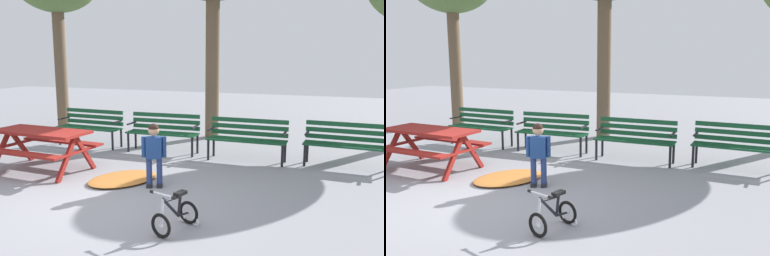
% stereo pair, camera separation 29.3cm
% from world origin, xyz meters
% --- Properties ---
extents(ground, '(36.00, 36.00, 0.00)m').
position_xyz_m(ground, '(0.00, 0.00, 0.00)').
color(ground, gray).
extents(picnic_table, '(1.85, 1.41, 0.79)m').
position_xyz_m(picnic_table, '(-1.89, 1.26, 0.59)').
color(picnic_table, maroon).
rests_on(picnic_table, ground).
extents(park_bench_far_left, '(1.61, 0.49, 0.85)m').
position_xyz_m(park_bench_far_left, '(-2.33, 3.43, 0.51)').
color(park_bench_far_left, '#144728').
rests_on(park_bench_far_left, ground).
extents(park_bench_left, '(1.62, 0.53, 0.85)m').
position_xyz_m(park_bench_left, '(-0.44, 3.45, 0.51)').
color(park_bench_left, '#144728').
rests_on(park_bench_left, ground).
extents(park_bench_right, '(1.60, 0.47, 0.85)m').
position_xyz_m(park_bench_right, '(1.47, 3.39, 0.51)').
color(park_bench_right, '#144728').
rests_on(park_bench_right, ground).
extents(park_bench_far_right, '(1.61, 0.51, 0.85)m').
position_xyz_m(park_bench_far_right, '(3.37, 3.59, 0.51)').
color(park_bench_far_right, '#144728').
rests_on(park_bench_far_right, ground).
extents(child_standing, '(0.38, 0.24, 1.05)m').
position_xyz_m(child_standing, '(0.49, 1.15, 0.62)').
color(child_standing, navy).
rests_on(child_standing, ground).
extents(kids_bicycle, '(0.49, 0.62, 0.54)m').
position_xyz_m(kids_bicycle, '(1.48, -0.26, 0.20)').
color(kids_bicycle, black).
rests_on(kids_bicycle, ground).
extents(leaf_pile, '(1.35, 1.52, 0.07)m').
position_xyz_m(leaf_pile, '(-0.18, 1.27, 0.04)').
color(leaf_pile, '#B26B2D').
rests_on(leaf_pile, ground).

